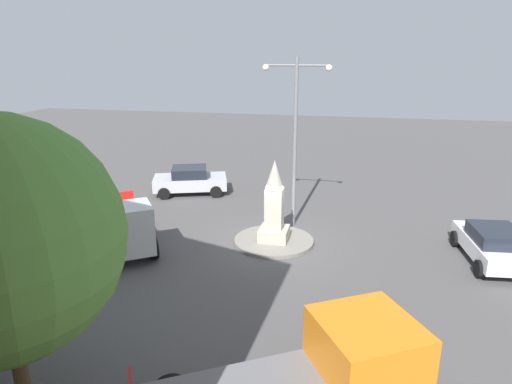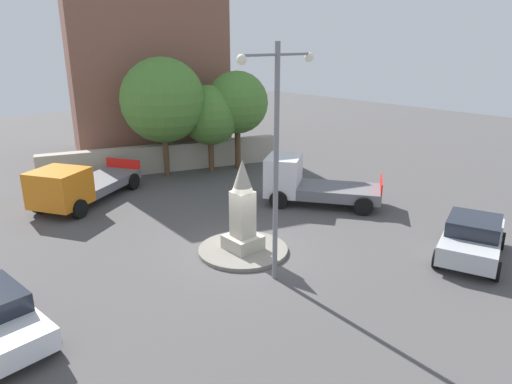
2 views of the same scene
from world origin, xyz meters
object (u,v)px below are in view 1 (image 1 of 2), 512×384
Objects in this scene: monument at (274,206)px; truck_white_parked_left at (121,227)px; streetlamp at (295,127)px; truck_orange_waiting at (319,374)px; car_silver_far_side at (190,180)px; car_white_passing at (493,244)px.

truck_white_parked_left is (-5.72, -2.09, -0.58)m from monument.
truck_orange_waiting is (2.12, -11.09, -3.50)m from streetlamp.
truck_white_parked_left is (0.06, -7.82, 0.23)m from car_silver_far_side.
car_white_passing is at bearing -0.47° from monument.
car_silver_far_side is at bearing 157.56° from car_white_passing.
car_silver_far_side is 0.79× the size of truck_white_parked_left.
truck_white_parked_left is 10.76m from truck_orange_waiting.
car_white_passing is at bearing -22.44° from car_silver_far_side.
car_white_passing is (14.02, -5.79, -0.04)m from car_silver_far_side.
monument is 8.17m from car_silver_far_side.
car_white_passing is (7.76, -2.26, -3.75)m from streetlamp.
car_white_passing is (8.24, -0.07, -0.85)m from monument.
car_white_passing is 14.11m from truck_white_parked_left.
streetlamp is 11.83m from truck_orange_waiting.
car_silver_far_side is (-5.78, 5.72, -0.81)m from monument.
monument is 8.28m from car_white_passing.
truck_orange_waiting is at bearing -73.68° from monument.
monument is 3.66m from streetlamp.
truck_white_parked_left is (-6.20, -4.28, -3.48)m from streetlamp.
streetlamp reaches higher than truck_white_parked_left.
car_white_passing is at bearing 8.26° from truck_white_parked_left.
monument is 0.54× the size of truck_orange_waiting.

